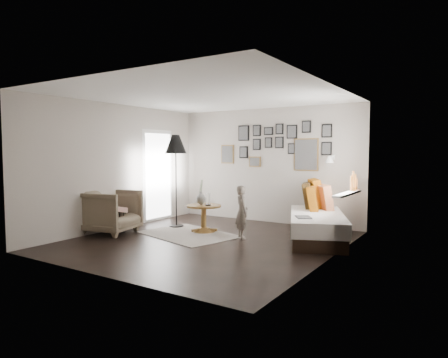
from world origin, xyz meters
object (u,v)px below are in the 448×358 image
Objects in this scene: pedestal_table at (204,219)px; daybed at (319,222)px; armchair at (111,212)px; demijohn_small at (325,240)px; vase at (201,197)px; demijohn_large at (314,235)px; child at (242,212)px; magazine_basket at (117,222)px; floor_lamp at (176,148)px.

daybed is (2.18, 0.61, 0.07)m from pedestal_table.
armchair is 2.12× the size of demijohn_small.
vase is 0.53× the size of armchair.
child reaches higher than demijohn_large.
demijohn_small is (4.00, 0.98, -0.26)m from armchair.
demijohn_large reaches higher than demijohn_small.
magazine_basket is 0.40× the size of child.
pedestal_table is at bearing 172.96° from daybed.
pedestal_table is 1.76× the size of magazine_basket.
pedestal_table is 0.74× the size of armchair.
pedestal_table is 1.42× the size of demijohn_large.
child is (2.42, 0.99, 0.07)m from armchair.
floor_lamp is at bearing 176.00° from demijohn_small.
child is at bearing -5.86° from pedestal_table.
armchair is 0.95× the size of child.
vase reaches higher than demijohn_large.
vase is 0.21× the size of daybed.
demijohn_large is at bearing -132.98° from child.
magazine_basket is at bearing -13.03° from armchair.
floor_lamp is at bearing 166.43° from daybed.
magazine_basket is at bearing -179.73° from daybed.
vase reaches higher than armchair.
vase is 1.26× the size of magazine_basket.
demijohn_small reaches higher than magazine_basket.
armchair is (-1.47, -1.08, 0.18)m from pedestal_table.
demijohn_large is at bearing -100.48° from daybed.
magazine_basket is (-1.47, -0.93, -0.06)m from pedestal_table.
child reaches higher than demijohn_small.
vase is 1.76m from magazine_basket.
floor_lamp is 3.47m from demijohn_large.
armchair is 3.94m from demijohn_large.
demijohn_small is 1.62m from child.
vase is at bearing 177.30° from demijohn_small.
pedestal_table is 0.35× the size of floor_lamp.
vase is 1.24m from floor_lamp.
floor_lamp reaches higher than pedestal_table.
floor_lamp is at bearing 58.23° from magazine_basket.
child is (1.75, -0.23, -1.20)m from floor_lamp.
vase is 0.25× the size of floor_lamp.
demijohn_small is at bearing 11.73° from magazine_basket.
pedestal_table is 1.74m from magazine_basket.
demijohn_small is (2.53, -0.10, -0.09)m from pedestal_table.
pedestal_table is 0.30× the size of daybed.
demijohn_large is (3.78, 0.95, -0.01)m from magazine_basket.
daybed is 2.47× the size of armchair.
daybed reaches higher than child.
floor_lamp is (-0.81, 0.13, 1.45)m from pedestal_table.
daybed reaches higher than magazine_basket.
child is (1.02, -0.12, -0.21)m from vase.
pedestal_table is 2.30m from demijohn_large.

